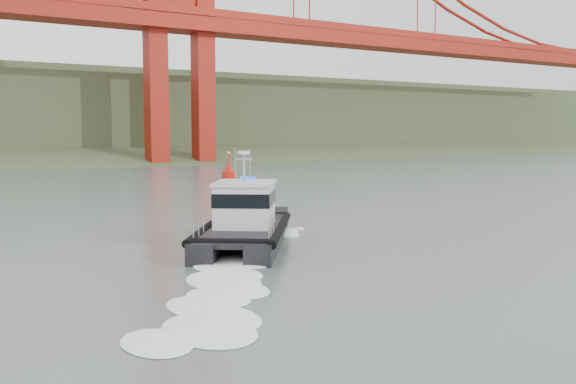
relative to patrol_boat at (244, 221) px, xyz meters
name	(u,v)px	position (x,y,z in m)	size (l,w,h in m)	color
ground	(397,259)	(4.00, -6.40, -1.18)	(400.00, 400.00, 0.00)	#51605B
patrol_boat	(244,221)	(0.00, 0.00, 0.00)	(8.58, 9.90, 4.71)	black
nav_buoy	(229,171)	(18.65, 37.82, -0.31)	(1.58, 1.58, 3.30)	red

